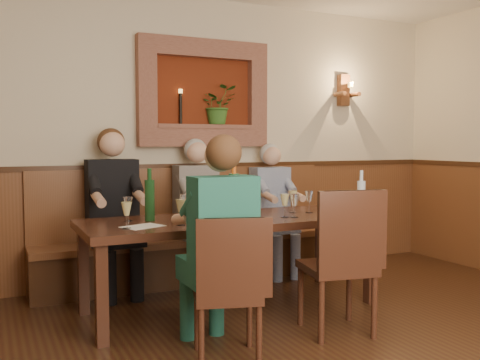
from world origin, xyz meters
The scene contains 32 objects.
room_shell centered at (0.00, 0.00, 1.89)m, with size 6.04×6.04×2.82m.
wainscoting centered at (0.00, 0.00, 0.59)m, with size 6.02×6.02×1.15m.
wall_niche centered at (0.24, 2.94, 1.81)m, with size 1.36×0.30×1.06m.
wall_sconce centered at (1.90, 2.93, 1.94)m, with size 0.25×0.20×0.35m.
dining_table centered at (0.00, 1.85, 0.68)m, with size 2.40×0.90×0.75m.
bench centered at (0.00, 2.79, 0.33)m, with size 3.00×0.45×1.11m.
chair_near_left centered at (-0.46, 0.91, 0.27)m, with size 0.51×0.51×0.92m.
chair_near_right centered at (0.45, 1.02, 0.30)m, with size 0.54×0.54×1.04m.
person_bench_left centered at (-0.77, 2.69, 0.62)m, with size 0.45×0.55×1.49m.
person_bench_mid centered at (0.04, 2.69, 0.58)m, with size 0.41×0.50×1.40m.
person_bench_right centered at (0.86, 2.69, 0.55)m, with size 0.39×0.47×1.35m.
person_chair_front centered at (-0.45, 1.07, 0.58)m, with size 0.41×0.51×1.41m.
spittoon_bucket centered at (-0.15, 1.83, 0.87)m, with size 0.22×0.22×0.24m, color #B8240B.
wine_bottle_green_a centered at (-0.02, 1.76, 0.94)m, with size 0.09×0.09×0.45m.
wine_bottle_green_b centered at (-0.64, 1.97, 0.92)m, with size 0.10×0.10×0.41m.
water_bottle centered at (1.08, 1.57, 0.90)m, with size 0.07×0.07×0.37m.
tasting_sheet_a centered at (-0.77, 1.70, 0.75)m, with size 0.28×0.20×0.00m, color white.
tasting_sheet_b centered at (0.01, 1.75, 0.75)m, with size 0.26×0.19×0.00m, color white.
tasting_sheet_c centered at (1.01, 1.60, 0.75)m, with size 0.30×0.21×0.00m, color white.
tasting_sheet_d centered at (-0.24, 1.57, 0.75)m, with size 0.30×0.21×0.00m, color white.
wine_glass_0 centered at (-0.90, 1.65, 0.85)m, with size 0.08×0.08×0.19m, color #CFC17C, non-canonical shape.
wine_glass_1 centered at (-0.81, 2.01, 0.85)m, with size 0.08×0.08×0.19m, color white, non-canonical shape.
wine_glass_2 centered at (-0.50, 1.65, 0.85)m, with size 0.08×0.08×0.19m, color #CFC17C, non-canonical shape.
wine_glass_3 centered at (-0.36, 1.96, 0.85)m, with size 0.08×0.08×0.19m, color white, non-canonical shape.
wine_glass_4 centered at (-0.01, 1.65, 0.85)m, with size 0.08×0.08×0.19m, color #CFC17C, non-canonical shape.
wine_glass_5 centered at (0.16, 1.97, 0.85)m, with size 0.08×0.08×0.19m, color #CFC17C, non-canonical shape.
wine_glass_6 centered at (0.47, 1.64, 0.85)m, with size 0.08×0.08×0.19m, color white, non-canonical shape.
wine_glass_7 centered at (0.62, 1.92, 0.85)m, with size 0.08×0.08×0.19m, color #CFC17C, non-canonical shape.
wine_glass_8 centered at (0.95, 1.71, 0.85)m, with size 0.08×0.08×0.19m, color white, non-canonical shape.
wine_glass_9 centered at (-0.15, 1.59, 0.85)m, with size 0.08×0.08×0.19m, color #CFC17C, non-canonical shape.
wine_glass_10 centered at (0.40, 1.68, 0.85)m, with size 0.08×0.08×0.19m, color #CFC17C, non-canonical shape.
wine_glass_11 centered at (0.74, 1.85, 0.85)m, with size 0.08×0.08×0.19m, color white, non-canonical shape.
Camera 1 is at (-1.79, -2.07, 1.36)m, focal length 40.00 mm.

